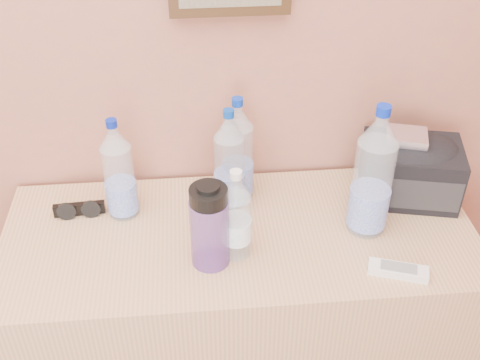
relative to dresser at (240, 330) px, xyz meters
name	(u,v)px	position (x,y,z in m)	size (l,w,h in m)	color
dresser	(240,330)	(0.00, 0.00, 0.00)	(1.25, 0.52, 0.78)	#9E704C
pet_large_a	(119,174)	(-0.31, 0.11, 0.52)	(0.08, 0.08, 0.29)	#C2E8F6
pet_large_b	(238,154)	(0.01, 0.17, 0.53)	(0.08, 0.08, 0.31)	silver
pet_large_c	(229,164)	(-0.02, 0.13, 0.52)	(0.08, 0.08, 0.30)	silver
pet_large_d	(373,178)	(0.33, -0.01, 0.55)	(0.10, 0.10, 0.37)	silver
pet_small	(236,219)	(-0.02, -0.07, 0.50)	(0.07, 0.07, 0.25)	silver
nalgene_bottle	(210,225)	(-0.08, -0.10, 0.50)	(0.10, 0.10, 0.23)	#623C99
sunglasses	(79,209)	(-0.43, 0.12, 0.41)	(0.14, 0.05, 0.04)	black
ac_remote	(398,270)	(0.37, -0.18, 0.40)	(0.14, 0.05, 0.02)	white
toiletry_bag	(411,168)	(0.49, 0.12, 0.48)	(0.26, 0.19, 0.18)	black
foil_packet	(407,137)	(0.46, 0.13, 0.58)	(0.11, 0.09, 0.02)	white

